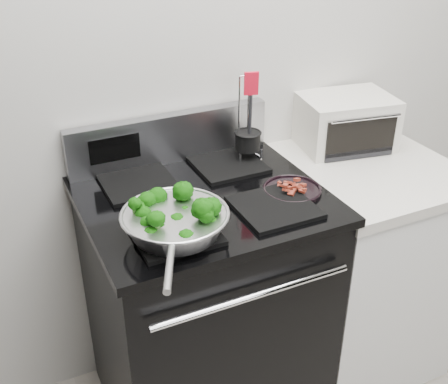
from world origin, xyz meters
TOP-DOWN VIEW (x-y plane):
  - back_wall at (0.00, 1.75)m, footprint 4.00×0.02m
  - gas_range at (-0.30, 1.41)m, footprint 0.79×0.69m
  - counter at (0.39, 1.41)m, footprint 0.62×0.68m
  - skillet at (-0.47, 1.23)m, footprint 0.32×0.48m
  - broccoli_pile at (-0.47, 1.23)m, footprint 0.25×0.25m
  - bacon_plate at (-0.02, 1.32)m, footprint 0.20×0.20m
  - utensil_holder at (-0.04, 1.59)m, footprint 0.11×0.11m
  - toaster_oven at (0.40, 1.61)m, footprint 0.40×0.33m

SIDE VIEW (x-z plane):
  - counter at x=0.39m, z-range 0.00..0.92m
  - gas_range at x=-0.30m, z-range -0.08..1.05m
  - bacon_plate at x=-0.02m, z-range 0.95..0.99m
  - skillet at x=-0.47m, z-range 0.97..1.03m
  - utensil_holder at x=-0.04m, z-range 0.84..1.18m
  - broccoli_pile at x=-0.47m, z-range 0.98..1.06m
  - toaster_oven at x=0.40m, z-range 0.92..1.12m
  - back_wall at x=0.00m, z-range 0.00..2.70m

